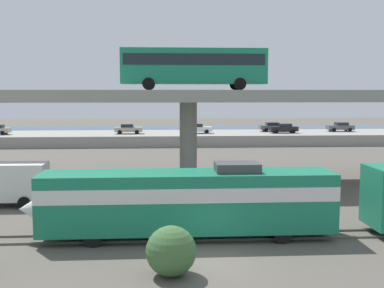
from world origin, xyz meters
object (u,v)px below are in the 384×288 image
at_px(parked_car_1, 128,129).
at_px(parked_car_5, 197,128).
at_px(train_locomotive, 173,199).
at_px(parked_car_2, 284,128).
at_px(service_truck_west, 1,183).
at_px(parked_car_3, 273,127).
at_px(transit_bus_on_overpass, 194,65).
at_px(parked_car_0, 340,127).

bearing_deg(parked_car_1, parked_car_5, 1.33).
bearing_deg(parked_car_5, parked_car_1, -178.67).
distance_m(train_locomotive, parked_car_5, 50.17).
xyz_separation_m(parked_car_2, parked_car_5, (-13.63, 0.43, 0.00)).
relative_size(parked_car_1, parked_car_5, 0.95).
relative_size(train_locomotive, parked_car_2, 3.96).
bearing_deg(service_truck_west, parked_car_1, -98.83).
bearing_deg(parked_car_3, parked_car_1, -172.55).
relative_size(transit_bus_on_overpass, parked_car_2, 2.78).
relative_size(parked_car_1, parked_car_2, 0.98).
distance_m(transit_bus_on_overpass, parked_car_5, 36.11).
height_order(service_truck_west, parked_car_0, parked_car_0).
distance_m(parked_car_1, parked_car_3, 23.57).
relative_size(parked_car_2, parked_car_5, 0.98).
bearing_deg(parked_car_3, transit_bus_on_overpass, -112.41).
bearing_deg(parked_car_1, service_truck_west, -98.83).
height_order(parked_car_0, parked_car_1, same).
bearing_deg(transit_bus_on_overpass, train_locomotive, -98.28).
distance_m(parked_car_0, parked_car_3, 10.97).
height_order(transit_bus_on_overpass, parked_car_1, transit_bus_on_overpass).
bearing_deg(service_truck_west, parked_car_3, -123.98).
xyz_separation_m(parked_car_0, parked_car_2, (-10.03, -2.60, -0.00)).
relative_size(train_locomotive, parked_car_5, 3.86).
distance_m(train_locomotive, parked_car_1, 49.98).
height_order(transit_bus_on_overpass, parked_car_2, transit_bus_on_overpass).
relative_size(parked_car_0, parked_car_3, 0.93).
bearing_deg(parked_car_2, train_locomotive, 69.27).
height_order(transit_bus_on_overpass, parked_car_0, transit_bus_on_overpass).
bearing_deg(transit_bus_on_overpass, parked_car_0, 54.50).
distance_m(transit_bus_on_overpass, parked_car_2, 39.24).
height_order(parked_car_0, parked_car_2, same).
bearing_deg(parked_car_2, parked_car_5, -1.83).
xyz_separation_m(service_truck_west, parked_car_0, (40.71, 43.49, 0.79)).
bearing_deg(parked_car_1, parked_car_2, -0.44).
height_order(train_locomotive, service_truck_west, train_locomotive).
xyz_separation_m(parked_car_1, parked_car_3, (23.37, 3.06, 0.00)).
height_order(train_locomotive, parked_car_5, train_locomotive).
bearing_deg(service_truck_west, parked_car_0, -133.11).
relative_size(transit_bus_on_overpass, parked_car_0, 2.82).
height_order(parked_car_1, parked_car_5, same).
distance_m(transit_bus_on_overpass, parked_car_1, 36.57).
xyz_separation_m(parked_car_2, parked_car_3, (-0.92, 3.24, 0.00)).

